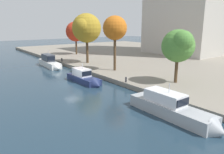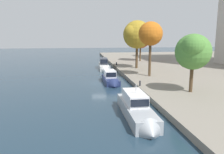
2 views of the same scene
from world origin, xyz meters
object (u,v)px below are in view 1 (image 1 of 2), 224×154
mooring_bollard_1 (126,79)px  tree_0 (115,28)px  mooring_bollard_0 (62,59)px  tree_3 (179,45)px  motor_yacht_2 (173,111)px  motor_yacht_1 (85,79)px  tree_1 (76,31)px  tree_2 (86,28)px  motor_yacht_0 (50,63)px

mooring_bollard_1 → tree_0: size_ratio=0.08×
mooring_bollard_0 → mooring_bollard_1: mooring_bollard_1 is taller
mooring_bollard_1 → tree_3: tree_3 is taller
motor_yacht_2 → tree_0: bearing=159.7°
tree_0 → tree_3: 12.93m
motor_yacht_1 → mooring_bollard_1: bearing=30.9°
motor_yacht_1 → mooring_bollard_0: bearing=166.4°
tree_1 → motor_yacht_1: bearing=-25.0°
tree_2 → motor_yacht_1: bearing=-31.7°
motor_yacht_0 → motor_yacht_2: motor_yacht_0 is taller
motor_yacht_1 → motor_yacht_2: bearing=0.0°
motor_yacht_1 → motor_yacht_0: bearing=176.9°
motor_yacht_0 → tree_1: bearing=133.4°
motor_yacht_2 → motor_yacht_0: bearing=-179.9°
mooring_bollard_1 → motor_yacht_1: bearing=-148.0°
mooring_bollard_0 → mooring_bollard_1: (23.95, -0.26, 0.01)m
tree_2 → motor_yacht_0: bearing=-121.3°
motor_yacht_0 → tree_2: 11.41m
tree_1 → tree_2: tree_2 is taller
tree_2 → motor_yacht_2: bearing=-13.9°
mooring_bollard_1 → tree_0: (-7.91, 3.98, 7.46)m
motor_yacht_0 → motor_yacht_1: bearing=0.8°
mooring_bollard_1 → tree_0: 11.57m
tree_3 → mooring_bollard_0: bearing=-168.8°
mooring_bollard_0 → motor_yacht_0: bearing=-71.0°
motor_yacht_2 → tree_0: (-19.32, 7.34, 7.95)m
tree_2 → mooring_bollard_0: bearing=-145.8°
tree_0 → motor_yacht_0: bearing=-154.5°
tree_2 → tree_0: bearing=-0.1°
motor_yacht_2 → tree_2: tree_2 is taller
tree_2 → mooring_bollard_1: bearing=-12.2°
tree_2 → tree_1: bearing=161.2°
mooring_bollard_1 → tree_0: tree_0 is taller
mooring_bollard_1 → tree_1: 34.92m
mooring_bollard_1 → tree_3: bearing=51.8°
tree_1 → mooring_bollard_1: bearing=-15.2°
motor_yacht_0 → motor_yacht_2: size_ratio=1.03×
mooring_bollard_0 → tree_0: size_ratio=0.08×
motor_yacht_0 → tree_3: bearing=21.1°
motor_yacht_1 → tree_1: 30.82m
motor_yacht_1 → mooring_bollard_1: 7.02m
tree_0 → tree_1: (-25.25, 5.02, -1.20)m
motor_yacht_1 → tree_0: bearing=103.3°
motor_yacht_1 → tree_0: (-1.97, 7.69, 8.06)m
motor_yacht_1 → tree_3: 15.43m
tree_0 → motor_yacht_2: bearing=-20.8°
tree_1 → tree_3: size_ratio=1.19×
motor_yacht_0 → motor_yacht_2: bearing=2.4°
mooring_bollard_1 → tree_1: size_ratio=0.09×
mooring_bollard_0 → tree_2: tree_2 is taller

